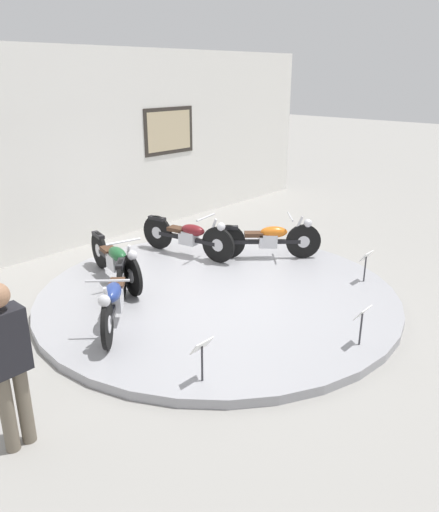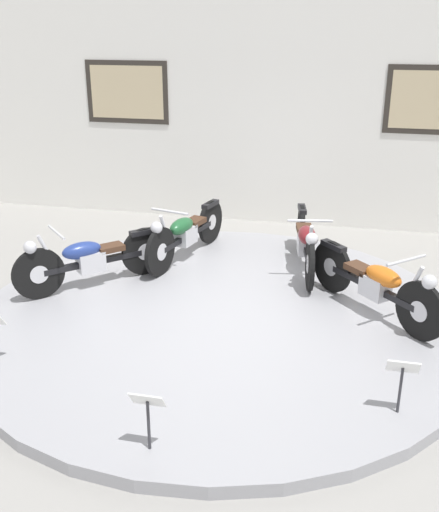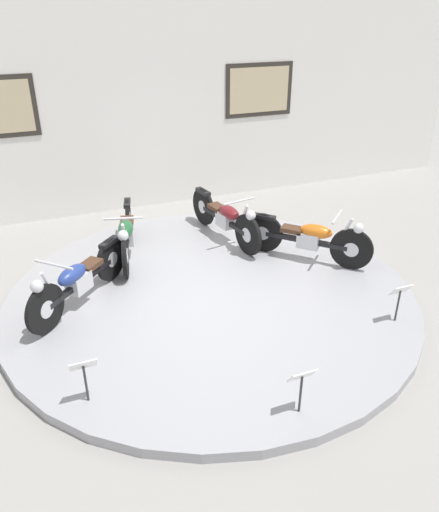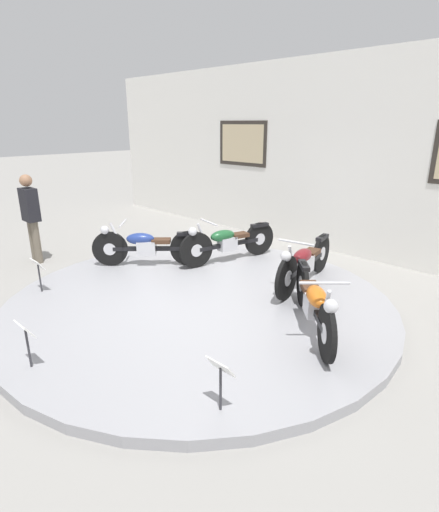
{
  "view_description": "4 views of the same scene",
  "coord_description": "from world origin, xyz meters",
  "px_view_note": "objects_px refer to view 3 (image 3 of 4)",
  "views": [
    {
      "loc": [
        -5.14,
        -4.73,
        3.28
      ],
      "look_at": [
        0.08,
        0.04,
        0.66
      ],
      "focal_mm": 35.0,
      "sensor_mm": 36.0,
      "label": 1
    },
    {
      "loc": [
        1.34,
        -5.85,
        3.14
      ],
      "look_at": [
        -0.1,
        0.41,
        0.62
      ],
      "focal_mm": 42.0,
      "sensor_mm": 36.0,
      "label": 2
    },
    {
      "loc": [
        -2.02,
        -5.4,
        3.64
      ],
      "look_at": [
        0.14,
        0.05,
        0.6
      ],
      "focal_mm": 35.0,
      "sensor_mm": 36.0,
      "label": 3
    },
    {
      "loc": [
        3.86,
        -3.56,
        2.51
      ],
      "look_at": [
        0.08,
        0.34,
        0.69
      ],
      "focal_mm": 28.0,
      "sensor_mm": 36.0,
      "label": 4
    }
  ],
  "objects_px": {
    "motorcycle_maroon": "(226,217)",
    "motorcycle_green": "(127,233)",
    "info_placard_front_centre": "(302,381)",
    "info_placard_front_right": "(400,295)",
    "motorcycle_orange": "(309,237)",
    "motorcycle_blue": "(78,279)",
    "info_placard_front_left": "(84,371)"
  },
  "relations": [
    {
      "from": "motorcycle_blue",
      "to": "info_placard_front_right",
      "type": "relative_size",
      "value": 2.81
    },
    {
      "from": "motorcycle_maroon",
      "to": "info_placard_front_centre",
      "type": "xyz_separation_m",
      "value": [
        -0.8,
        -3.82,
        -0.02
      ]
    },
    {
      "from": "info_placard_front_left",
      "to": "info_placard_front_right",
      "type": "bearing_deg",
      "value": 0.0
    },
    {
      "from": "info_placard_front_centre",
      "to": "info_placard_front_left",
      "type": "bearing_deg",
      "value": 154.28
    },
    {
      "from": "motorcycle_blue",
      "to": "info_placard_front_left",
      "type": "relative_size",
      "value": 2.81
    },
    {
      "from": "motorcycle_maroon",
      "to": "motorcycle_orange",
      "type": "bearing_deg",
      "value": -52.77
    },
    {
      "from": "motorcycle_blue",
      "to": "motorcycle_maroon",
      "type": "relative_size",
      "value": 0.73
    },
    {
      "from": "info_placard_front_left",
      "to": "motorcycle_maroon",
      "type": "bearing_deg",
      "value": 47.79
    },
    {
      "from": "motorcycle_maroon",
      "to": "info_placard_front_left",
      "type": "xyz_separation_m",
      "value": [
        -2.66,
        -2.93,
        -0.02
      ]
    },
    {
      "from": "info_placard_front_left",
      "to": "info_placard_front_centre",
      "type": "distance_m",
      "value": 2.06
    },
    {
      "from": "info_placard_front_centre",
      "to": "info_placard_front_right",
      "type": "bearing_deg",
      "value": 25.72
    },
    {
      "from": "motorcycle_orange",
      "to": "info_placard_front_right",
      "type": "relative_size",
      "value": 2.87
    },
    {
      "from": "motorcycle_orange",
      "to": "info_placard_front_right",
      "type": "height_order",
      "value": "motorcycle_orange"
    },
    {
      "from": "motorcycle_green",
      "to": "motorcycle_maroon",
      "type": "bearing_deg",
      "value": 0.01
    },
    {
      "from": "motorcycle_green",
      "to": "motorcycle_maroon",
      "type": "height_order",
      "value": "motorcycle_maroon"
    },
    {
      "from": "motorcycle_green",
      "to": "info_placard_front_centre",
      "type": "bearing_deg",
      "value": -78.07
    },
    {
      "from": "motorcycle_blue",
      "to": "info_placard_front_right",
      "type": "distance_m",
      "value": 3.95
    },
    {
      "from": "motorcycle_green",
      "to": "info_placard_front_centre",
      "type": "height_order",
      "value": "motorcycle_green"
    },
    {
      "from": "motorcycle_blue",
      "to": "motorcycle_green",
      "type": "distance_m",
      "value": 1.43
    },
    {
      "from": "motorcycle_maroon",
      "to": "motorcycle_green",
      "type": "bearing_deg",
      "value": -179.99
    },
    {
      "from": "motorcycle_blue",
      "to": "motorcycle_maroon",
      "type": "bearing_deg",
      "value": 24.72
    },
    {
      "from": "motorcycle_maroon",
      "to": "info_placard_front_centre",
      "type": "bearing_deg",
      "value": -101.88
    },
    {
      "from": "motorcycle_blue",
      "to": "motorcycle_orange",
      "type": "height_order",
      "value": "motorcycle_orange"
    },
    {
      "from": "motorcycle_blue",
      "to": "info_placard_front_centre",
      "type": "distance_m",
      "value": 3.16
    },
    {
      "from": "motorcycle_maroon",
      "to": "info_placard_front_right",
      "type": "height_order",
      "value": "motorcycle_maroon"
    },
    {
      "from": "motorcycle_maroon",
      "to": "motorcycle_blue",
      "type": "bearing_deg",
      "value": -155.28
    },
    {
      "from": "motorcycle_orange",
      "to": "info_placard_front_centre",
      "type": "height_order",
      "value": "motorcycle_orange"
    },
    {
      "from": "info_placard_front_centre",
      "to": "info_placard_front_right",
      "type": "relative_size",
      "value": 1.0
    },
    {
      "from": "motorcycle_orange",
      "to": "motorcycle_maroon",
      "type": "bearing_deg",
      "value": 127.23
    },
    {
      "from": "motorcycle_green",
      "to": "info_placard_front_right",
      "type": "bearing_deg",
      "value": -47.75
    },
    {
      "from": "motorcycle_blue",
      "to": "info_placard_front_centre",
      "type": "height_order",
      "value": "motorcycle_blue"
    },
    {
      "from": "motorcycle_green",
      "to": "info_placard_front_left",
      "type": "relative_size",
      "value": 3.77
    }
  ]
}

